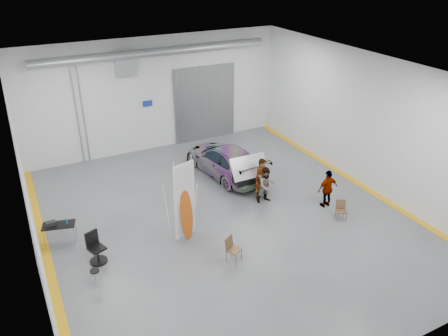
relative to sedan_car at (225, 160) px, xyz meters
name	(u,v)px	position (x,y,z in m)	size (l,w,h in m)	color
ground	(225,217)	(-1.78, -3.47, -0.73)	(16.00, 16.00, 0.00)	#5C5E63
room_shell	(206,106)	(-1.54, -1.25, 3.35)	(14.02, 16.18, 6.01)	silver
sedan_car	(225,160)	(0.00, 0.00, 0.00)	(2.04, 5.01, 1.45)	white
person_a	(262,179)	(0.34, -2.86, 0.23)	(0.70, 0.46, 1.91)	brown
person_b	(266,185)	(0.37, -3.15, 0.09)	(0.79, 0.61, 1.62)	slate
person_c	(328,189)	(2.47, -4.63, 0.12)	(0.98, 0.40, 1.69)	#9A6133
surfboard_display	(184,208)	(-3.79, -4.08, 0.63)	(0.92, 0.44, 3.34)	white
folding_chair_near	(234,254)	(-2.78, -6.08, -0.43)	(0.61, 0.66, 0.94)	brown
folding_chair_far	(341,214)	(2.30, -5.75, -0.46)	(0.52, 0.56, 0.84)	brown
shop_stool	(96,278)	(-7.36, -5.18, -0.41)	(0.33, 0.33, 0.64)	black
work_table	(57,225)	(-8.06, -2.10, 0.01)	(1.27, 0.86, 0.95)	#94979C
office_chair	(97,249)	(-7.03, -3.91, -0.22)	(0.66, 0.69, 1.16)	black
trunk_lid	(249,165)	(0.00, -2.25, 0.75)	(1.69, 1.03, 0.04)	silver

